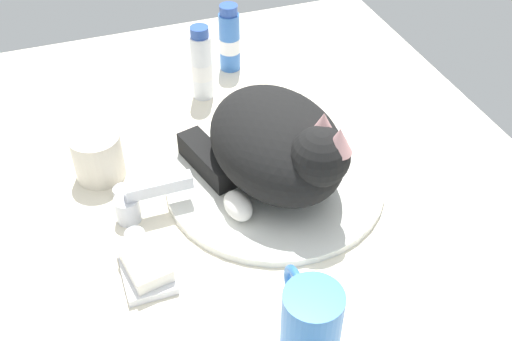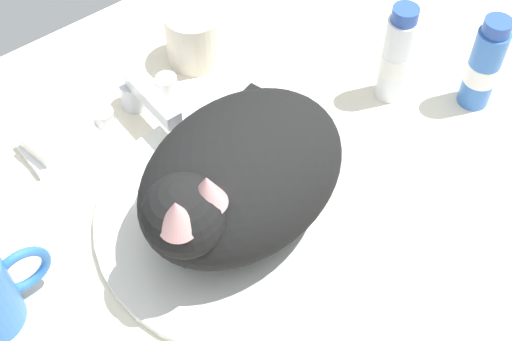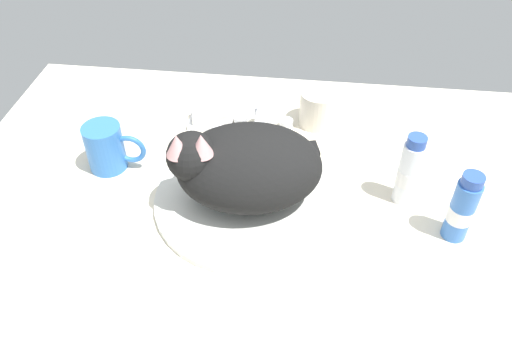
# 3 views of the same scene
# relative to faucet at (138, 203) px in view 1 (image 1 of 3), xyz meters

# --- Properties ---
(ground_plane) EXTENTS (1.10, 0.83, 0.03)m
(ground_plane) POSITION_rel_faucet_xyz_m (0.00, -0.21, -0.04)
(ground_plane) COLOR silver
(sink_basin) EXTENTS (0.33, 0.33, 0.01)m
(sink_basin) POSITION_rel_faucet_xyz_m (0.00, -0.21, -0.02)
(sink_basin) COLOR silver
(sink_basin) RESTS_ON ground_plane
(faucet) EXTENTS (0.12, 0.11, 0.06)m
(faucet) POSITION_rel_faucet_xyz_m (0.00, 0.00, 0.00)
(faucet) COLOR silver
(faucet) RESTS_ON ground_plane
(cat) EXTENTS (0.27, 0.23, 0.16)m
(cat) POSITION_rel_faucet_xyz_m (-0.01, -0.21, 0.05)
(cat) COLOR black
(cat) RESTS_ON sink_basin
(coffee_mug) EXTENTS (0.11, 0.07, 0.09)m
(coffee_mug) POSITION_rel_faucet_xyz_m (-0.27, -0.15, 0.02)
(coffee_mug) COLOR #3372C6
(coffee_mug) RESTS_ON ground_plane
(rinse_cup) EXTENTS (0.08, 0.08, 0.07)m
(rinse_cup) POSITION_rel_faucet_xyz_m (0.11, 0.04, 0.01)
(rinse_cup) COLOR silver
(rinse_cup) RESTS_ON ground_plane
(soap_dish) EXTENTS (0.09, 0.06, 0.01)m
(soap_dish) POSITION_rel_faucet_xyz_m (-0.11, 0.01, -0.02)
(soap_dish) COLOR white
(soap_dish) RESTS_ON ground_plane
(soap_bar) EXTENTS (0.08, 0.06, 0.02)m
(soap_bar) POSITION_rel_faucet_xyz_m (-0.11, 0.01, -0.00)
(soap_bar) COLOR white
(soap_bar) RESTS_ON soap_dish
(toothpaste_bottle) EXTENTS (0.04, 0.04, 0.14)m
(toothpaste_bottle) POSITION_rel_faucet_xyz_m (0.27, -0.17, 0.04)
(toothpaste_bottle) COLOR white
(toothpaste_bottle) RESTS_ON ground_plane
(mouthwash_bottle) EXTENTS (0.04, 0.04, 0.13)m
(mouthwash_bottle) POSITION_rel_faucet_xyz_m (0.34, -0.25, 0.03)
(mouthwash_bottle) COLOR #3870C6
(mouthwash_bottle) RESTS_ON ground_plane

